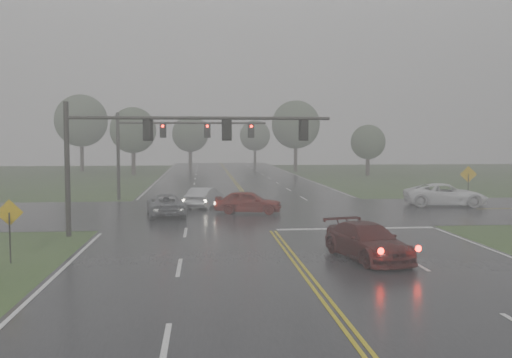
{
  "coord_description": "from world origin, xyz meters",
  "views": [
    {
      "loc": [
        -3.62,
        -15.04,
        4.78
      ],
      "look_at": [
        -0.69,
        16.0,
        2.6
      ],
      "focal_mm": 40.0,
      "sensor_mm": 36.0,
      "label": 1
    }
  ],
  "objects": [
    {
      "name": "sedan_silver",
      "position": [
        -3.48,
        24.7,
        0.0
      ],
      "size": [
        2.83,
        4.51,
        1.4
      ],
      "primitive_type": "imported",
      "rotation": [
        0.0,
        0.0,
        2.8
      ],
      "color": "#ADB0B5",
      "rests_on": "ground"
    },
    {
      "name": "cross_street",
      "position": [
        0.0,
        22.0,
        0.0
      ],
      "size": [
        120.0,
        14.0,
        0.02
      ],
      "primitive_type": "cube",
      "color": "black",
      "rests_on": "ground"
    },
    {
      "name": "tree_nw_b",
      "position": [
        -21.51,
        72.05,
        7.52
      ],
      "size": [
        7.78,
        7.78,
        11.43
      ],
      "color": "#332821",
      "rests_on": "ground"
    },
    {
      "name": "pickup_white",
      "position": [
        13.67,
        23.99,
        0.0
      ],
      "size": [
        6.11,
        3.54,
        1.6
      ],
      "primitive_type": "imported",
      "rotation": [
        0.0,
        0.0,
        1.41
      ],
      "color": "white",
      "rests_on": "ground"
    },
    {
      "name": "main_road",
      "position": [
        0.0,
        20.0,
        0.0
      ],
      "size": [
        18.0,
        160.0,
        0.02
      ],
      "primitive_type": "cube",
      "color": "black",
      "rests_on": "ground"
    },
    {
      "name": "signal_gantry_near",
      "position": [
        -6.08,
        13.51,
        4.68
      ],
      "size": [
        13.15,
        0.29,
        6.6
      ],
      "color": "black",
      "rests_on": "ground"
    },
    {
      "name": "ground",
      "position": [
        0.0,
        0.0,
        0.0
      ],
      "size": [
        180.0,
        180.0,
        0.0
      ],
      "primitive_type": "plane",
      "color": "#2F4A1F",
      "rests_on": "ground"
    },
    {
      "name": "tree_e_near",
      "position": [
        18.04,
        58.02,
        4.39
      ],
      "size": [
        4.56,
        4.56,
        6.69
      ],
      "color": "#332821",
      "rests_on": "ground"
    },
    {
      "name": "sign_diamond_west",
      "position": [
        -11.01,
        7.47,
        1.67
      ],
      "size": [
        1.03,
        0.17,
        2.48
      ],
      "rotation": [
        0.0,
        0.0,
        0.13
      ],
      "color": "black",
      "rests_on": "ground"
    },
    {
      "name": "sedan_red",
      "position": [
        -0.69,
        21.29,
        0.0
      ],
      "size": [
        4.57,
        2.51,
        1.47
      ],
      "primitive_type": "imported",
      "rotation": [
        0.0,
        0.0,
        1.38
      ],
      "color": "maroon",
      "rests_on": "ground"
    },
    {
      "name": "sedan_maroon",
      "position": [
        2.89,
        6.78,
        0.0
      ],
      "size": [
        3.01,
        5.21,
        1.42
      ],
      "primitive_type": "imported",
      "rotation": [
        0.0,
        0.0,
        0.22
      ],
      "color": "#3F0C0B",
      "rests_on": "ground"
    },
    {
      "name": "tree_n_far",
      "position": [
        6.06,
        89.49,
        5.41
      ],
      "size": [
        5.6,
        5.6,
        8.23
      ],
      "color": "#332821",
      "rests_on": "ground"
    },
    {
      "name": "tree_ne_a",
      "position": [
        10.17,
        68.51,
        6.92
      ],
      "size": [
        7.16,
        7.16,
        10.51
      ],
      "color": "#332821",
      "rests_on": "ground"
    },
    {
      "name": "stop_bar",
      "position": [
        4.5,
        14.4,
        0.0
      ],
      "size": [
        8.5,
        0.5,
        0.01
      ],
      "primitive_type": "cube",
      "color": "silver",
      "rests_on": "ground"
    },
    {
      "name": "car_grey",
      "position": [
        -5.92,
        20.74,
        0.0
      ],
      "size": [
        2.83,
        5.05,
        1.33
      ],
      "primitive_type": "imported",
      "rotation": [
        0.0,
        0.0,
        3.28
      ],
      "color": "slate",
      "rests_on": "ground"
    },
    {
      "name": "tree_n_mid",
      "position": [
        -5.52,
        77.23,
        5.6
      ],
      "size": [
        5.81,
        5.81,
        8.53
      ],
      "color": "#332821",
      "rests_on": "ground"
    },
    {
      "name": "signal_gantry_far",
      "position": [
        -6.59,
        30.53,
        4.82
      ],
      "size": [
        11.8,
        0.35,
        6.87
      ],
      "color": "black",
      "rests_on": "ground"
    },
    {
      "name": "tree_nw_a",
      "position": [
        -12.86,
        62.88,
        5.97
      ],
      "size": [
        6.18,
        6.18,
        9.08
      ],
      "color": "#332821",
      "rests_on": "ground"
    },
    {
      "name": "sign_diamond_east",
      "position": [
        15.43,
        24.19,
        1.92
      ],
      "size": [
        1.18,
        0.25,
        2.85
      ],
      "rotation": [
        0.0,
        0.0,
        -0.17
      ],
      "color": "black",
      "rests_on": "ground"
    }
  ]
}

